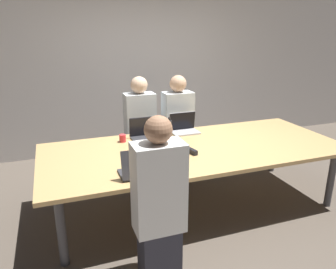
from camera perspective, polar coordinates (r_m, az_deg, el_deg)
ground_plane at (r=3.98m, az=4.47°, el=-12.22°), size 24.00×24.00×0.00m
curtain_wall at (r=5.57m, az=-4.79°, el=11.79°), size 12.00×0.06×2.80m
conference_table at (r=3.68m, az=4.73°, el=-2.97°), size 3.34×1.42×0.74m
laptop_near_left at (r=2.93m, az=-5.08°, el=-5.89°), size 0.33×0.27×0.27m
person_near_left at (r=2.64m, az=-1.59°, el=-11.95°), size 0.40×0.24×1.40m
bottle_near_left at (r=3.15m, az=-0.71°, el=-3.68°), size 0.07×0.07×0.23m
laptop_far_center at (r=4.17m, az=2.73°, el=1.39°), size 0.35×0.24×0.25m
person_far_center at (r=4.52m, az=1.68°, el=1.18°), size 0.40×0.24×1.41m
cup_far_center at (r=4.04m, az=-0.26°, el=0.44°), size 0.09×0.09×0.09m
bottle_far_center at (r=3.94m, az=0.23°, el=1.01°), size 0.06×0.06×0.26m
laptop_far_midleft at (r=3.93m, az=-3.94°, el=0.37°), size 0.36×0.24×0.25m
person_far_midleft at (r=4.45m, az=-4.86°, el=0.81°), size 0.40×0.24×1.41m
cup_far_midleft at (r=3.84m, az=-7.92°, el=-0.65°), size 0.08×0.08×0.09m
stapler at (r=3.47m, az=4.19°, el=-2.94°), size 0.08×0.16×0.05m
notebook at (r=3.40m, az=-1.44°, el=-3.60°), size 0.24×0.21×0.02m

